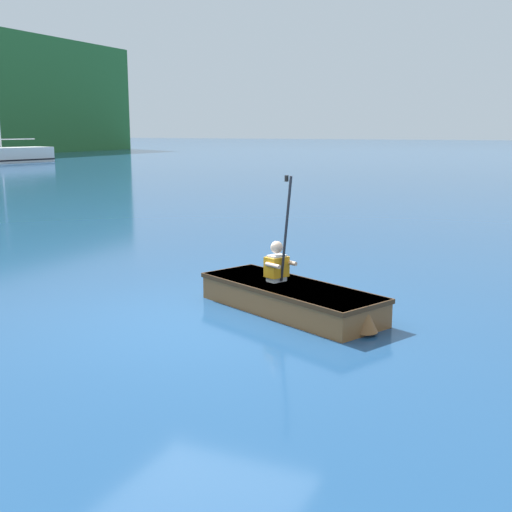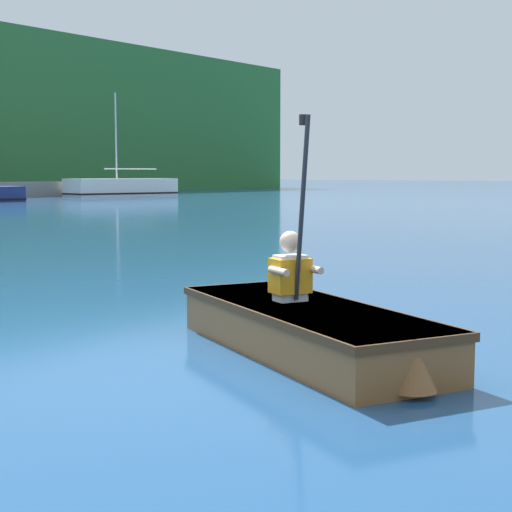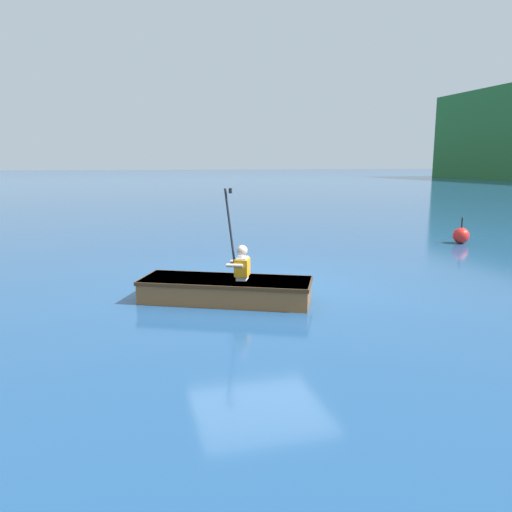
{
  "view_description": "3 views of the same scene",
  "coord_description": "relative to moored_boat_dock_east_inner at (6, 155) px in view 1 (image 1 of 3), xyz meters",
  "views": [
    {
      "loc": [
        -6.8,
        -3.87,
        2.4
      ],
      "look_at": [
        0.92,
        -0.32,
        0.72
      ],
      "focal_mm": 45.0,
      "sensor_mm": 36.0,
      "label": 1
    },
    {
      "loc": [
        -3.91,
        -4.21,
        1.37
      ],
      "look_at": [
        0.92,
        -0.32,
        0.72
      ],
      "focal_mm": 55.0,
      "sensor_mm": 36.0,
      "label": 2
    },
    {
      "loc": [
        8.57,
        -2.34,
        2.2
      ],
      "look_at": [
        0.92,
        -0.32,
        0.72
      ],
      "focal_mm": 35.0,
      "sensor_mm": 36.0,
      "label": 3
    }
  ],
  "objects": [
    {
      "name": "ground_plane",
      "position": [
        -28.78,
        -32.76,
        -0.53
      ],
      "size": [
        300.0,
        300.0,
        0.0
      ],
      "primitive_type": "plane",
      "color": "navy"
    },
    {
      "name": "person_paddler",
      "position": [
        -27.75,
        -33.35,
        0.11
      ],
      "size": [
        0.43,
        0.43,
        1.45
      ],
      "color": "silver",
      "rests_on": "rowboat_foreground"
    },
    {
      "name": "rowboat_foreground",
      "position": [
        -27.88,
        -33.62,
        -0.31
      ],
      "size": [
        2.0,
        2.87,
        0.37
      ],
      "color": "brown",
      "rests_on": "ground"
    },
    {
      "name": "moored_boat_dock_east_inner",
      "position": [
        0.0,
        0.0,
        0.0
      ],
      "size": [
        7.23,
        3.46,
        6.3
      ],
      "color": "white",
      "rests_on": "ground"
    }
  ]
}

